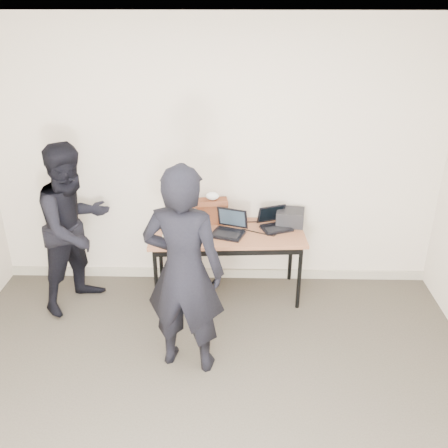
{
  "coord_description": "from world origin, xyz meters",
  "views": [
    {
      "loc": [
        0.19,
        -2.44,
        2.9
      ],
      "look_at": [
        0.1,
        1.6,
        0.95
      ],
      "focal_mm": 40.0,
      "sensor_mm": 36.0,
      "label": 1
    }
  ],
  "objects_px": {
    "person_typist": "(184,272)",
    "laptop_right": "(274,223)",
    "laptop_center": "(229,228)",
    "desk": "(227,238)",
    "laptop_beige": "(180,228)",
    "person_observer": "(75,227)",
    "leather_satchel": "(210,211)",
    "equipment_box": "(290,217)"
  },
  "relations": [
    {
      "from": "desk",
      "to": "laptop_beige",
      "type": "distance_m",
      "value": 0.47
    },
    {
      "from": "person_typist",
      "to": "person_observer",
      "type": "distance_m",
      "value": 1.43
    },
    {
      "from": "laptop_beige",
      "to": "laptop_center",
      "type": "bearing_deg",
      "value": 8.71
    },
    {
      "from": "laptop_beige",
      "to": "person_observer",
      "type": "bearing_deg",
      "value": -164.05
    },
    {
      "from": "leather_satchel",
      "to": "person_typist",
      "type": "xyz_separation_m",
      "value": [
        -0.14,
        -1.25,
        0.04
      ]
    },
    {
      "from": "laptop_center",
      "to": "equipment_box",
      "type": "height_order",
      "value": "laptop_center"
    },
    {
      "from": "laptop_right",
      "to": "equipment_box",
      "type": "xyz_separation_m",
      "value": [
        0.16,
        0.07,
        0.03
      ]
    },
    {
      "from": "laptop_right",
      "to": "leather_satchel",
      "type": "xyz_separation_m",
      "value": [
        -0.65,
        0.11,
        0.08
      ]
    },
    {
      "from": "desk",
      "to": "laptop_right",
      "type": "relative_size",
      "value": 4.25
    },
    {
      "from": "laptop_beige",
      "to": "equipment_box",
      "type": "xyz_separation_m",
      "value": [
        1.08,
        0.21,
        0.03
      ]
    },
    {
      "from": "leather_satchel",
      "to": "desk",
      "type": "bearing_deg",
      "value": -59.25
    },
    {
      "from": "laptop_center",
      "to": "laptop_right",
      "type": "xyz_separation_m",
      "value": [
        0.45,
        0.14,
        -0.0
      ]
    },
    {
      "from": "laptop_beige",
      "to": "person_observer",
      "type": "distance_m",
      "value": 0.99
    },
    {
      "from": "desk",
      "to": "laptop_beige",
      "type": "height_order",
      "value": "laptop_beige"
    },
    {
      "from": "desk",
      "to": "laptop_right",
      "type": "height_order",
      "value": "laptop_right"
    },
    {
      "from": "laptop_beige",
      "to": "leather_satchel",
      "type": "relative_size",
      "value": 0.84
    },
    {
      "from": "person_observer",
      "to": "person_typist",
      "type": "bearing_deg",
      "value": -93.92
    },
    {
      "from": "laptop_right",
      "to": "person_typist",
      "type": "distance_m",
      "value": 1.39
    },
    {
      "from": "laptop_center",
      "to": "laptop_right",
      "type": "bearing_deg",
      "value": 35.97
    },
    {
      "from": "person_typist",
      "to": "laptop_right",
      "type": "bearing_deg",
      "value": -112.73
    },
    {
      "from": "desk",
      "to": "leather_satchel",
      "type": "height_order",
      "value": "leather_satchel"
    },
    {
      "from": "person_observer",
      "to": "leather_satchel",
      "type": "bearing_deg",
      "value": -39.34
    },
    {
      "from": "laptop_center",
      "to": "laptop_right",
      "type": "height_order",
      "value": "laptop_center"
    },
    {
      "from": "laptop_beige",
      "to": "person_typist",
      "type": "height_order",
      "value": "person_typist"
    },
    {
      "from": "desk",
      "to": "laptop_right",
      "type": "distance_m",
      "value": 0.49
    },
    {
      "from": "laptop_beige",
      "to": "laptop_center",
      "type": "height_order",
      "value": "laptop_center"
    },
    {
      "from": "equipment_box",
      "to": "person_typist",
      "type": "bearing_deg",
      "value": -127.85
    },
    {
      "from": "person_observer",
      "to": "laptop_beige",
      "type": "bearing_deg",
      "value": -48.5
    },
    {
      "from": "desk",
      "to": "laptop_center",
      "type": "xyz_separation_m",
      "value": [
        0.02,
        -0.02,
        0.11
      ]
    },
    {
      "from": "desk",
      "to": "laptop_center",
      "type": "bearing_deg",
      "value": -42.87
    },
    {
      "from": "desk",
      "to": "leather_satchel",
      "type": "relative_size",
      "value": 4.04
    },
    {
      "from": "laptop_beige",
      "to": "laptop_right",
      "type": "distance_m",
      "value": 0.93
    },
    {
      "from": "person_typist",
      "to": "equipment_box",
      "type": "bearing_deg",
      "value": -116.13
    },
    {
      "from": "laptop_beige",
      "to": "leather_satchel",
      "type": "xyz_separation_m",
      "value": [
        0.27,
        0.24,
        0.08
      ]
    },
    {
      "from": "laptop_center",
      "to": "person_typist",
      "type": "distance_m",
      "value": 1.07
    },
    {
      "from": "laptop_right",
      "to": "equipment_box",
      "type": "bearing_deg",
      "value": 3.66
    },
    {
      "from": "leather_satchel",
      "to": "person_observer",
      "type": "xyz_separation_m",
      "value": [
        -1.26,
        -0.37,
        -0.02
      ]
    },
    {
      "from": "person_typist",
      "to": "person_observer",
      "type": "relative_size",
      "value": 1.07
    },
    {
      "from": "laptop_right",
      "to": "leather_satchel",
      "type": "relative_size",
      "value": 0.95
    },
    {
      "from": "person_typist",
      "to": "laptop_beige",
      "type": "bearing_deg",
      "value": -70.57
    },
    {
      "from": "laptop_center",
      "to": "leather_satchel",
      "type": "xyz_separation_m",
      "value": [
        -0.2,
        0.25,
        0.07
      ]
    },
    {
      "from": "equipment_box",
      "to": "person_observer",
      "type": "xyz_separation_m",
      "value": [
        -2.07,
        -0.33,
        0.03
      ]
    }
  ]
}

